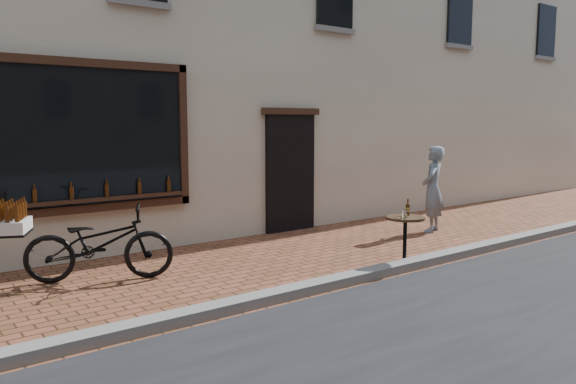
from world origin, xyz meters
TOP-DOWN VIEW (x-y plane):
  - ground at (0.00, 0.00)m, footprint 90.00×90.00m
  - kerb at (0.00, 0.20)m, footprint 90.00×0.25m
  - cargo_bicycle at (-2.20, 2.30)m, footprint 2.20×1.45m
  - bistro_table at (1.57, 0.35)m, footprint 0.56×0.56m
  - pedestrian at (3.96, 1.74)m, footprint 0.70×0.60m

SIDE VIEW (x-z plane):
  - ground at x=0.00m, z-range 0.00..0.00m
  - kerb at x=0.00m, z-range 0.00..0.12m
  - cargo_bicycle at x=-2.20m, z-range -0.02..1.03m
  - bistro_table at x=1.57m, z-range 0.03..0.99m
  - pedestrian at x=3.96m, z-range 0.00..1.62m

